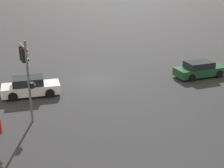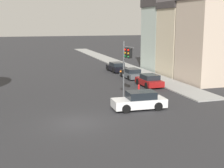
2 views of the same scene
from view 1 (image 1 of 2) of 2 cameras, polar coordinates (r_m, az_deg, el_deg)
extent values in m
plane|color=#28282B|center=(27.97, -3.26, 0.78)|extent=(300.00, 300.00, 0.00)
cylinder|color=#515456|center=(20.07, -14.96, 0.19)|extent=(0.14, 0.14, 5.35)
cylinder|color=#515456|center=(20.28, -16.11, 6.71)|extent=(0.40, 1.72, 0.10)
cube|color=black|center=(20.13, -15.77, 5.03)|extent=(0.35, 0.35, 0.90)
sphere|color=red|center=(20.10, -15.33, 5.94)|extent=(0.20, 0.20, 0.20)
sphere|color=#99660F|center=(20.17, -15.25, 5.11)|extent=(0.20, 0.20, 0.20)
sphere|color=#0F511E|center=(20.25, -15.17, 4.29)|extent=(0.20, 0.20, 0.20)
cube|color=black|center=(20.68, -16.13, 5.39)|extent=(0.35, 0.35, 0.90)
sphere|color=red|center=(20.64, -15.70, 6.27)|extent=(0.20, 0.20, 0.20)
sphere|color=#99660F|center=(20.71, -15.62, 5.47)|extent=(0.20, 0.20, 0.20)
sphere|color=#0F511E|center=(20.79, -15.54, 4.67)|extent=(0.20, 0.20, 0.20)
cube|color=black|center=(20.17, -14.42, -0.22)|extent=(0.28, 0.38, 0.35)
sphere|color=orange|center=(20.20, -14.04, -0.15)|extent=(0.18, 0.18, 0.18)
cube|color=silver|center=(25.13, -14.57, -0.84)|extent=(4.47, 1.95, 0.71)
cube|color=black|center=(24.91, -15.11, 0.53)|extent=(2.35, 1.65, 0.60)
cylinder|color=black|center=(26.00, -11.59, -0.32)|extent=(0.72, 0.25, 0.71)
cylinder|color=black|center=(24.46, -11.29, -1.64)|extent=(0.72, 0.25, 0.71)
cylinder|color=black|center=(26.01, -17.58, -0.88)|extent=(0.72, 0.25, 0.71)
cylinder|color=black|center=(24.47, -17.66, -2.23)|extent=(0.72, 0.25, 0.71)
cube|color=#194728|center=(29.73, 15.81, 2.32)|extent=(4.80, 2.04, 0.71)
cube|color=black|center=(29.44, 15.63, 3.45)|extent=(2.52, 1.71, 0.55)
cylinder|color=black|center=(31.29, 17.05, 2.70)|extent=(0.70, 0.25, 0.69)
cylinder|color=black|center=(30.02, 18.98, 1.75)|extent=(0.70, 0.25, 0.69)
cylinder|color=black|center=(29.65, 12.52, 2.16)|extent=(0.70, 0.25, 0.69)
cylinder|color=black|center=(28.31, 14.36, 1.14)|extent=(0.70, 0.25, 0.69)
cylinder|color=red|center=(20.15, -19.82, -7.42)|extent=(0.20, 0.20, 0.75)
camera|label=2|loc=(47.86, -5.35, 17.49)|focal=50.00mm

